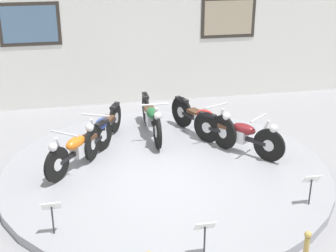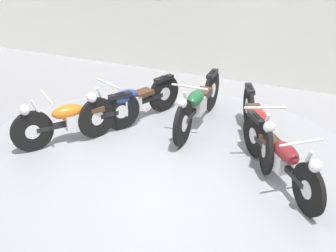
# 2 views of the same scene
# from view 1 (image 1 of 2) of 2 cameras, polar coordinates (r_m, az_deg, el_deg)

# --- Properties ---
(ground_plane) EXTENTS (60.00, 60.00, 0.00)m
(ground_plane) POSITION_cam_1_polar(r_m,az_deg,el_deg) (8.38, -0.27, -5.94)
(ground_plane) COLOR gray
(display_platform) EXTENTS (5.73, 5.73, 0.15)m
(display_platform) POSITION_cam_1_polar(r_m,az_deg,el_deg) (8.34, -0.28, -5.49)
(display_platform) COLOR gray
(display_platform) RESTS_ON ground_plane
(back_wall) EXTENTS (14.00, 0.22, 3.76)m
(back_wall) POSITION_cam_1_polar(r_m,az_deg,el_deg) (11.66, -4.35, 11.84)
(back_wall) COLOR silver
(back_wall) RESTS_ON ground_plane
(motorcycle_orange) EXTENTS (1.23, 1.58, 0.78)m
(motorcycle_orange) POSITION_cam_1_polar(r_m,az_deg,el_deg) (8.36, -10.76, -2.47)
(motorcycle_orange) COLOR black
(motorcycle_orange) RESTS_ON display_platform
(motorcycle_blue) EXTENTS (0.84, 1.82, 0.78)m
(motorcycle_blue) POSITION_cam_1_polar(r_m,az_deg,el_deg) (9.09, -7.88, -0.18)
(motorcycle_blue) COLOR black
(motorcycle_blue) RESTS_ON display_platform
(motorcycle_green) EXTENTS (0.54, 2.02, 0.81)m
(motorcycle_green) POSITION_cam_1_polar(r_m,az_deg,el_deg) (9.48, -2.03, 1.12)
(motorcycle_green) COLOR black
(motorcycle_green) RESTS_ON display_platform
(motorcycle_red) EXTENTS (0.85, 1.87, 0.81)m
(motorcycle_red) POSITION_cam_1_polar(r_m,az_deg,el_deg) (9.40, 4.27, 0.84)
(motorcycle_red) COLOR black
(motorcycle_red) RESTS_ON display_platform
(motorcycle_maroon) EXTENTS (1.28, 1.56, 0.78)m
(motorcycle_maroon) POSITION_cam_1_polar(r_m,az_deg,el_deg) (8.85, 8.65, -0.86)
(motorcycle_maroon) COLOR black
(motorcycle_maroon) RESTS_ON display_platform
(info_placard_front_left) EXTENTS (0.26, 0.11, 0.51)m
(info_placard_front_left) POSITION_cam_1_polar(r_m,az_deg,el_deg) (6.58, -13.99, -9.95)
(info_placard_front_left) COLOR #333338
(info_placard_front_left) RESTS_ON display_platform
(info_placard_front_centre) EXTENTS (0.26, 0.11, 0.51)m
(info_placard_front_centre) POSITION_cam_1_polar(r_m,az_deg,el_deg) (6.02, 4.52, -12.58)
(info_placard_front_centre) COLOR #333338
(info_placard_front_centre) RESTS_ON display_platform
(info_placard_front_right) EXTENTS (0.26, 0.11, 0.51)m
(info_placard_front_right) POSITION_cam_1_polar(r_m,az_deg,el_deg) (7.36, 17.08, -6.65)
(info_placard_front_right) COLOR #333338
(info_placard_front_right) RESTS_ON display_platform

